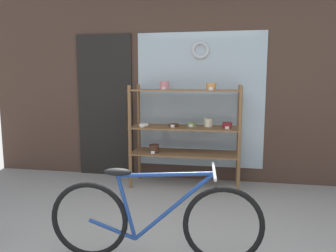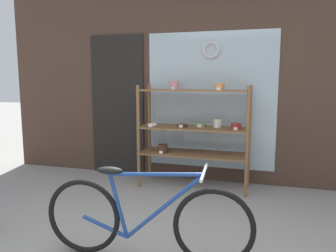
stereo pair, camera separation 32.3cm
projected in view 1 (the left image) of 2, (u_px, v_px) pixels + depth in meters
storefront_facade at (184, 77)px, 4.67m from camera, size 6.02×0.13×3.03m
display_case at (185, 125)px, 4.38m from camera, size 1.46×0.49×1.42m
bicycle at (154, 220)px, 2.60m from camera, size 1.71×0.46×0.77m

